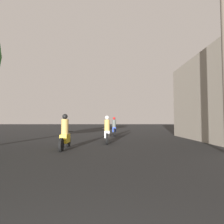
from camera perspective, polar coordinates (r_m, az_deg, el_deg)
The scene contains 3 objects.
motorcycle_yellow at distance 8.35m, azimuth -15.08°, elevation -7.25°, with size 0.60×1.83×1.61m.
motorcycle_silver at distance 10.34m, azimuth -1.63°, elevation -6.47°, with size 0.60×2.07×1.60m.
motorcycle_blue at distance 14.95m, azimuth 0.67°, elevation -5.32°, with size 0.60×1.93×1.61m.
Camera 1 is at (0.31, -0.34, 1.32)m, focal length 28.00 mm.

